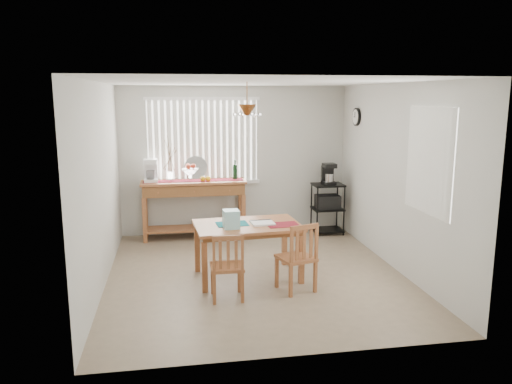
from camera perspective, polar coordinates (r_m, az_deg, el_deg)
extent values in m
cube|color=gray|center=(7.00, -0.06, -9.39)|extent=(4.00, 4.50, 0.01)
cube|color=beige|center=(8.91, -2.51, 3.66)|extent=(4.00, 0.10, 2.60)
cube|color=beige|center=(4.46, 4.84, -3.74)|extent=(4.00, 0.10, 2.60)
cube|color=beige|center=(6.64, -17.79, 0.65)|extent=(0.10, 4.50, 2.60)
cube|color=beige|center=(7.28, 16.07, 1.61)|extent=(0.10, 4.50, 2.60)
cube|color=white|center=(6.57, -0.06, 12.89)|extent=(4.00, 4.50, 0.10)
cube|color=white|center=(8.77, -6.07, 5.80)|extent=(1.90, 0.01, 1.40)
cube|color=white|center=(8.75, -11.97, 5.61)|extent=(0.07, 0.03, 1.40)
cube|color=white|center=(8.75, -11.27, 5.63)|extent=(0.07, 0.03, 1.40)
cube|color=white|center=(8.74, -10.58, 5.66)|extent=(0.07, 0.03, 1.40)
cube|color=white|center=(8.74, -9.89, 5.68)|extent=(0.07, 0.03, 1.40)
cube|color=white|center=(8.74, -9.19, 5.70)|extent=(0.07, 0.03, 1.40)
cube|color=white|center=(8.74, -8.50, 5.72)|extent=(0.07, 0.03, 1.40)
cube|color=white|center=(8.75, -7.80, 5.74)|extent=(0.07, 0.03, 1.40)
cube|color=white|center=(8.75, -7.11, 5.76)|extent=(0.07, 0.03, 1.40)
cube|color=white|center=(8.76, -6.41, 5.78)|extent=(0.07, 0.03, 1.40)
cube|color=white|center=(8.76, -5.72, 5.80)|extent=(0.07, 0.03, 1.40)
cube|color=white|center=(8.77, -5.03, 5.82)|extent=(0.07, 0.03, 1.40)
cube|color=white|center=(8.78, -4.34, 5.83)|extent=(0.07, 0.03, 1.40)
cube|color=white|center=(8.79, -3.65, 5.85)|extent=(0.07, 0.03, 1.40)
cube|color=white|center=(8.80, -2.97, 5.86)|extent=(0.07, 0.03, 1.40)
cube|color=white|center=(8.81, -2.28, 5.87)|extent=(0.07, 0.03, 1.40)
cube|color=white|center=(8.83, -1.60, 5.89)|extent=(0.07, 0.03, 1.40)
cube|color=white|center=(8.84, -0.92, 5.90)|extent=(0.07, 0.03, 1.40)
cube|color=white|center=(8.86, -0.24, 5.91)|extent=(0.07, 0.03, 1.40)
cube|color=white|center=(8.84, -5.97, 1.06)|extent=(1.98, 0.06, 0.06)
cube|color=white|center=(8.71, -6.16, 10.57)|extent=(1.98, 0.06, 0.06)
cube|color=white|center=(6.42, 19.24, 3.38)|extent=(0.01, 1.10, 1.30)
cube|color=white|center=(5.98, 21.41, 2.73)|extent=(0.03, 0.07, 1.30)
cube|color=white|center=(6.08, 20.88, 2.88)|extent=(0.03, 0.07, 1.30)
cube|color=white|center=(6.17, 20.37, 3.03)|extent=(0.03, 0.07, 1.30)
cube|color=white|center=(6.27, 19.87, 3.17)|extent=(0.03, 0.07, 1.30)
cube|color=white|center=(6.36, 19.39, 3.31)|extent=(0.03, 0.07, 1.30)
cube|color=white|center=(6.46, 18.93, 3.44)|extent=(0.03, 0.07, 1.30)
cube|color=white|center=(6.55, 18.47, 3.57)|extent=(0.03, 0.07, 1.30)
cube|color=white|center=(6.65, 18.03, 3.70)|extent=(0.03, 0.07, 1.30)
cube|color=white|center=(6.75, 17.60, 3.82)|extent=(0.03, 0.07, 1.30)
cube|color=white|center=(6.85, 17.18, 3.94)|extent=(0.03, 0.07, 1.30)
cylinder|color=black|center=(8.59, 11.41, 8.41)|extent=(0.04, 0.30, 0.30)
cylinder|color=white|center=(8.59, 11.27, 8.42)|extent=(0.01, 0.25, 0.25)
cylinder|color=#935528|center=(6.45, -1.04, 10.97)|extent=(0.01, 0.01, 0.34)
cone|color=#935528|center=(6.45, -1.03, 9.37)|extent=(0.24, 0.24, 0.14)
sphere|color=white|center=(6.48, 0.39, 8.85)|extent=(0.05, 0.05, 0.05)
sphere|color=white|center=(6.60, -0.52, 8.88)|extent=(0.05, 0.05, 0.05)
sphere|color=white|center=(6.58, -1.91, 8.87)|extent=(0.05, 0.05, 0.05)
sphere|color=white|center=(6.43, -2.46, 8.82)|extent=(0.05, 0.05, 0.05)
sphere|color=white|center=(6.30, -1.57, 8.78)|extent=(0.05, 0.05, 0.05)
sphere|color=white|center=(6.33, -0.11, 8.80)|extent=(0.05, 0.05, 0.05)
cube|color=#A36037|center=(8.58, -7.15, 1.13)|extent=(1.78, 0.50, 0.04)
cube|color=brown|center=(8.61, -7.13, 0.33)|extent=(1.71, 0.46, 0.18)
cube|color=#A36037|center=(8.52, -12.61, -3.20)|extent=(0.07, 0.07, 0.77)
cube|color=#A36037|center=(8.59, -1.43, -2.83)|extent=(0.07, 0.07, 0.77)
cube|color=#A36037|center=(8.90, -12.49, -2.60)|extent=(0.07, 0.07, 0.77)
cube|color=#A36037|center=(8.96, -1.78, -2.24)|extent=(0.07, 0.07, 0.77)
cube|color=#A36037|center=(8.76, -7.03, -4.10)|extent=(1.64, 0.43, 0.03)
cube|color=red|center=(8.75, -5.22, -3.58)|extent=(0.33, 0.24, 0.11)
cube|color=maroon|center=(8.58, -7.15, 1.30)|extent=(1.69, 0.28, 0.01)
cube|color=white|center=(8.58, -11.91, 1.31)|extent=(0.22, 0.27, 0.06)
cube|color=white|center=(8.64, -11.92, 2.32)|extent=(0.22, 0.09, 0.33)
cube|color=white|center=(8.51, -12.00, 3.43)|extent=(0.22, 0.24, 0.08)
cylinder|color=white|center=(8.53, -11.95, 1.94)|extent=(0.14, 0.14, 0.14)
cylinder|color=white|center=(8.55, -7.53, 1.61)|extent=(0.06, 0.06, 0.11)
cone|color=white|center=(8.53, -7.55, 2.31)|extent=(0.29, 0.29, 0.10)
sphere|color=red|center=(8.52, -7.19, 2.95)|extent=(0.09, 0.09, 0.09)
sphere|color=red|center=(8.56, -7.76, 2.98)|extent=(0.09, 0.09, 0.09)
sphere|color=red|center=(8.47, -7.74, 2.89)|extent=(0.09, 0.09, 0.09)
sphere|color=orange|center=(8.49, -6.09, 1.51)|extent=(0.09, 0.09, 0.09)
sphere|color=orange|center=(8.50, -5.49, 1.53)|extent=(0.09, 0.09, 0.09)
cylinder|color=silver|center=(8.76, -6.88, 2.81)|extent=(0.40, 0.10, 0.39)
cylinder|color=white|center=(8.62, -9.77, 1.77)|extent=(0.09, 0.09, 0.16)
cylinder|color=#4C3823|center=(8.57, -9.84, 3.94)|extent=(0.10, 0.04, 0.49)
cylinder|color=#4C3823|center=(8.57, -9.85, 4.12)|extent=(0.15, 0.07, 0.54)
cylinder|color=#4C3823|center=(8.57, -9.83, 3.75)|extent=(0.19, 0.09, 0.40)
cylinder|color=#4C3823|center=(8.56, -9.85, 4.30)|extent=(0.06, 0.03, 0.61)
cylinder|color=#4C3823|center=(8.57, -9.83, 3.68)|extent=(0.24, 0.11, 0.34)
cylinder|color=black|center=(8.67, -2.42, 2.32)|extent=(0.08, 0.08, 0.26)
cylinder|color=black|center=(8.65, -2.43, 3.44)|extent=(0.03, 0.03, 0.09)
cylinder|color=black|center=(8.73, 7.02, -2.24)|extent=(0.03, 0.03, 0.90)
cylinder|color=black|center=(8.88, 10.03, -2.11)|extent=(0.03, 0.03, 0.90)
cylinder|color=black|center=(9.08, 6.34, -1.70)|extent=(0.03, 0.03, 0.90)
cylinder|color=black|center=(9.23, 9.25, -1.58)|extent=(0.03, 0.03, 0.90)
cube|color=black|center=(8.89, 8.24, 0.82)|extent=(0.53, 0.42, 0.03)
cube|color=black|center=(8.97, 8.17, -1.90)|extent=(0.53, 0.42, 0.03)
cube|color=black|center=(9.07, 8.10, -4.28)|extent=(0.53, 0.42, 0.03)
cube|color=black|center=(8.95, 8.19, -1.10)|extent=(0.40, 0.32, 0.23)
cube|color=black|center=(8.86, 8.29, 1.07)|extent=(0.21, 0.25, 0.05)
cube|color=black|center=(8.92, 8.15, 1.99)|extent=(0.21, 0.08, 0.32)
cube|color=black|center=(8.82, 8.34, 3.03)|extent=(0.21, 0.23, 0.07)
cylinder|color=silver|center=(8.84, 8.33, 1.66)|extent=(0.14, 0.14, 0.14)
cube|color=#A36037|center=(6.67, -0.99, -3.85)|extent=(1.45, 0.98, 0.04)
cube|color=brown|center=(6.68, -0.98, -4.26)|extent=(1.34, 0.88, 0.06)
cube|color=#A36037|center=(6.32, -5.90, -8.57)|extent=(0.07, 0.07, 0.64)
cube|color=#A36037|center=(6.59, 5.21, -7.73)|extent=(0.07, 0.07, 0.64)
cube|color=#A36037|center=(7.05, -6.74, -6.51)|extent=(0.07, 0.07, 0.64)
cube|color=#A36037|center=(7.29, 3.27, -5.85)|extent=(0.07, 0.07, 0.64)
cube|color=#156F79|center=(6.67, -2.75, -3.65)|extent=(0.44, 0.32, 0.01)
cube|color=maroon|center=(6.63, 3.07, -3.75)|extent=(0.44, 0.32, 0.01)
cube|color=white|center=(6.66, 0.78, -3.59)|extent=(0.31, 0.26, 0.02)
cube|color=black|center=(6.78, 0.51, -3.30)|extent=(0.30, 0.05, 0.03)
cube|color=#9BDAE1|center=(6.45, -2.86, -3.11)|extent=(0.21, 0.21, 0.24)
cube|color=#A36037|center=(6.09, -3.34, -8.55)|extent=(0.39, 0.39, 0.04)
cube|color=#A36037|center=(6.33, -1.95, -9.76)|extent=(0.04, 0.04, 0.38)
cube|color=#A36037|center=(6.30, -5.01, -9.90)|extent=(0.04, 0.04, 0.38)
cube|color=#A36037|center=(6.02, -1.55, -10.87)|extent=(0.04, 0.04, 0.38)
cube|color=#A36037|center=(5.99, -4.78, -11.02)|extent=(0.04, 0.04, 0.38)
cube|color=#A36037|center=(5.86, -1.57, -6.91)|extent=(0.03, 0.03, 0.43)
cube|color=#A36037|center=(5.83, -4.84, -7.04)|extent=(0.03, 0.03, 0.43)
cube|color=#A36037|center=(5.79, -3.22, -5.24)|extent=(0.35, 0.03, 0.06)
cube|color=#A36037|center=(5.86, -2.29, -7.14)|extent=(0.04, 0.02, 0.34)
cube|color=#A36037|center=(5.85, -3.19, -7.18)|extent=(0.04, 0.02, 0.34)
cube|color=#A36037|center=(5.84, -4.10, -7.22)|extent=(0.04, 0.02, 0.34)
cube|color=#A36037|center=(6.34, 4.59, -7.51)|extent=(0.52, 0.52, 0.04)
cube|color=#A36037|center=(6.64, 5.10, -8.67)|extent=(0.05, 0.05, 0.40)
cube|color=#A36037|center=(6.47, 2.38, -9.17)|extent=(0.05, 0.05, 0.40)
cube|color=#A36037|center=(6.36, 6.78, -9.61)|extent=(0.05, 0.05, 0.40)
cube|color=#A36037|center=(6.19, 3.98, -10.17)|extent=(0.05, 0.05, 0.40)
cube|color=#A36037|center=(6.21, 6.93, -5.59)|extent=(0.04, 0.04, 0.45)
cube|color=#A36037|center=(6.03, 4.09, -6.04)|extent=(0.04, 0.04, 0.45)
cube|color=#A36037|center=(6.06, 5.57, -4.03)|extent=(0.37, 0.14, 0.06)
cube|color=#A36037|center=(6.17, 6.31, -5.89)|extent=(0.04, 0.03, 0.36)
cube|color=#A36037|center=(6.12, 5.53, -6.02)|extent=(0.04, 0.03, 0.36)
cube|color=#A36037|center=(6.07, 4.73, -6.14)|extent=(0.04, 0.03, 0.36)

